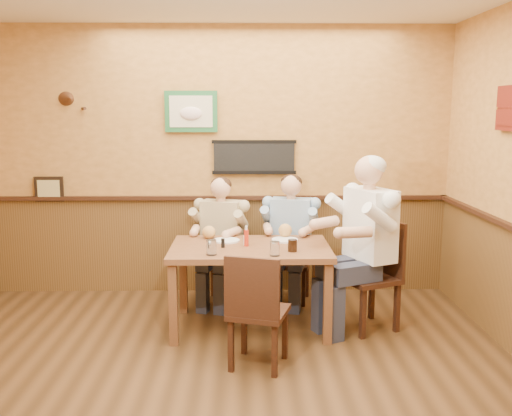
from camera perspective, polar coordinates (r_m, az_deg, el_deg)
The scene contains 17 objects.
room at distance 3.67m, azimuth -4.59°, elevation 5.86°, with size 5.02×5.03×2.81m.
dining_table at distance 5.06m, azimuth -0.58°, elevation -4.84°, with size 1.40×0.90×0.75m.
chair_back_left at distance 5.81m, azimuth -3.41°, elevation -5.54°, with size 0.37×0.37×0.81m, color #371D11, non-canonical shape.
chair_back_right at distance 5.84m, azimuth 3.49°, elevation -5.39°, with size 0.38×0.38×0.82m, color #371D11, non-canonical shape.
chair_right_end at distance 5.18m, azimuth 11.18°, elevation -6.65°, with size 0.45×0.45×0.97m, color #371D11, non-canonical shape.
chair_near_side at distance 4.38m, azimuth 0.27°, elevation -10.07°, with size 0.41×0.41×0.90m, color #371D11, non-canonical shape.
diner_tan_shirt at distance 5.76m, azimuth -3.43°, elevation -3.89°, with size 0.53×0.53×1.15m, color tan, non-canonical shape.
diner_blue_polo at distance 5.79m, azimuth 3.51°, elevation -3.71°, with size 0.54×0.54×1.17m, color #85A5C8, non-canonical shape.
diner_white_elder at distance 5.12m, azimuth 11.25°, elevation -4.41°, with size 0.64×0.64×1.39m, color white, non-canonical shape.
water_glass_left at distance 4.74m, azimuth -4.48°, elevation -3.96°, with size 0.08×0.08×0.13m, color silver.
water_glass_mid at distance 4.70m, azimuth 1.89°, elevation -4.09°, with size 0.08×0.08×0.12m, color white.
cola_tumbler at distance 4.85m, azimuth 3.67°, elevation -3.76°, with size 0.08×0.08×0.10m, color black.
hot_sauce_bottle at distance 5.02m, azimuth -0.97°, elevation -2.91°, with size 0.04×0.04×0.16m, color red.
salt_shaker at distance 5.07m, azimuth -1.07°, elevation -3.25°, with size 0.03×0.03×0.09m, color white.
pepper_shaker at distance 4.99m, azimuth -3.33°, elevation -3.52°, with size 0.03×0.03×0.08m, color black.
plate_far_left at distance 5.23m, azimuth -2.96°, elevation -3.26°, with size 0.24×0.24×0.02m, color silver.
plate_far_right at distance 5.25m, azimuth 2.89°, elevation -3.20°, with size 0.24×0.24×0.02m, color silver.
Camera 1 is at (0.36, -3.48, 1.94)m, focal length 40.00 mm.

